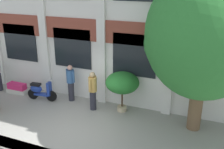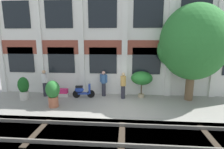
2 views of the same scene
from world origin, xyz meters
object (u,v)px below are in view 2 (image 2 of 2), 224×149
object	(u,v)px
potted_plant_glazed_jar	(24,88)
potted_plant_square_trough	(61,93)
resident_watching_tracks	(123,85)
broadleaf_tree	(193,44)
resident_near_plants	(104,83)
scooter_near_curb	(83,91)
potted_plant_ribbed_drum	(53,92)
potted_plant_tall_urn	(142,78)
resident_by_doorway	(45,82)

from	to	relation	value
potted_plant_glazed_jar	potted_plant_square_trough	distance (m)	2.19
potted_plant_square_trough	resident_watching_tracks	bearing A→B (deg)	-1.47
broadleaf_tree	resident_near_plants	size ratio (longest dim) A/B	3.42
scooter_near_curb	potted_plant_ribbed_drum	bearing A→B (deg)	-134.57
potted_plant_ribbed_drum	potted_plant_square_trough	xyz separation A→B (m)	(-0.27, 1.78, -0.59)
potted_plant_ribbed_drum	resident_watching_tracks	world-z (taller)	resident_watching_tracks
potted_plant_glazed_jar	resident_watching_tracks	xyz separation A→B (m)	(5.99, 0.69, 0.13)
potted_plant_tall_urn	potted_plant_square_trough	size ratio (longest dim) A/B	1.64
resident_by_doorway	potted_plant_ribbed_drum	bearing A→B (deg)	94.43
resident_watching_tracks	resident_near_plants	xyz separation A→B (m)	(-1.26, 0.39, 0.00)
potted_plant_ribbed_drum	potted_plant_square_trough	bearing A→B (deg)	98.57
broadleaf_tree	resident_by_doorway	xyz separation A→B (m)	(-8.99, -0.04, -2.41)
potted_plant_ribbed_drum	resident_near_plants	xyz separation A→B (m)	(2.49, 2.07, 0.05)
potted_plant_glazed_jar	potted_plant_ribbed_drum	xyz separation A→B (m)	(2.25, -0.99, 0.08)
resident_by_doorway	resident_near_plants	distance (m)	3.77
potted_plant_square_trough	resident_near_plants	size ratio (longest dim) A/B	0.62
potted_plant_square_trough	potted_plant_tall_urn	bearing A→B (deg)	2.48
potted_plant_ribbed_drum	scooter_near_curb	world-z (taller)	potted_plant_ribbed_drum
broadleaf_tree	resident_by_doorway	world-z (taller)	broadleaf_tree
potted_plant_tall_urn	scooter_near_curb	bearing A→B (deg)	-173.54
broadleaf_tree	potted_plant_square_trough	size ratio (longest dim) A/B	5.53
potted_plant_glazed_jar	resident_watching_tracks	world-z (taller)	resident_watching_tracks
potted_plant_tall_urn	resident_watching_tracks	distance (m)	1.24
potted_plant_ribbed_drum	potted_plant_square_trough	size ratio (longest dim) A/B	1.45
scooter_near_curb	resident_watching_tracks	size ratio (longest dim) A/B	0.85
potted_plant_ribbed_drum	resident_watching_tracks	distance (m)	4.10
resident_watching_tracks	resident_near_plants	distance (m)	1.32
potted_plant_glazed_jar	scooter_near_curb	world-z (taller)	potted_plant_glazed_jar
scooter_near_curb	resident_by_doorway	bearing A→B (deg)	169.62
potted_plant_tall_urn	resident_by_doorway	bearing A→B (deg)	-177.41
resident_by_doorway	broadleaf_tree	bearing A→B (deg)	148.31
potted_plant_square_trough	resident_watching_tracks	world-z (taller)	resident_watching_tracks
broadleaf_tree	resident_watching_tracks	bearing A→B (deg)	-178.77
broadleaf_tree	potted_plant_ribbed_drum	xyz separation A→B (m)	(-7.72, -1.76, -2.50)
potted_plant_glazed_jar	resident_by_doorway	distance (m)	1.24
potted_plant_glazed_jar	resident_near_plants	xyz separation A→B (m)	(4.73, 1.09, 0.13)
potted_plant_glazed_jar	potted_plant_tall_urn	distance (m)	7.22
potted_plant_square_trough	resident_watching_tracks	distance (m)	4.06
resident_near_plants	resident_watching_tracks	bearing A→B (deg)	94.17
potted_plant_ribbed_drum	resident_by_doorway	size ratio (longest dim) A/B	0.86
broadleaf_tree	potted_plant_tall_urn	size ratio (longest dim) A/B	3.38
potted_plant_tall_urn	resident_watching_tracks	size ratio (longest dim) A/B	1.01
potted_plant_ribbed_drum	potted_plant_tall_urn	size ratio (longest dim) A/B	0.89
potted_plant_glazed_jar	scooter_near_curb	xyz separation A→B (m)	(3.46, 0.60, -0.31)
broadleaf_tree	resident_watching_tracks	world-z (taller)	broadleaf_tree
potted_plant_ribbed_drum	resident_by_doorway	xyz separation A→B (m)	(-1.27, 1.73, 0.09)
potted_plant_tall_urn	resident_watching_tracks	world-z (taller)	potted_plant_tall_urn
broadleaf_tree	scooter_near_curb	xyz separation A→B (m)	(-6.50, -0.17, -2.88)
potted_plant_square_trough	scooter_near_curb	bearing A→B (deg)	-7.37
scooter_near_curb	potted_plant_glazed_jar	bearing A→B (deg)	-177.35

